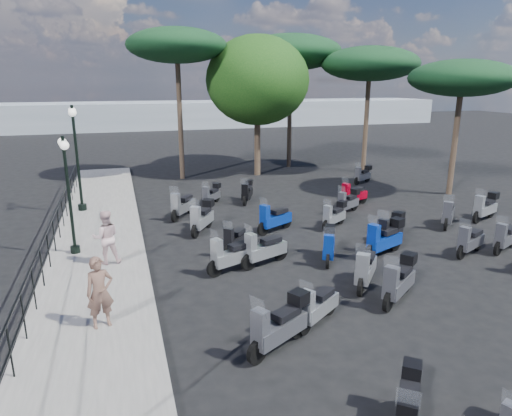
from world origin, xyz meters
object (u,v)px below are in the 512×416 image
object	(u,v)px
scooter_14	(384,239)
scooter_21	(334,216)
scooter_3	(264,250)
scooter_17	(247,193)
lamp_post_1	(68,188)
scooter_15	(390,232)
pine_2	(177,46)
pine_0	(291,53)
scooter_23	(353,195)
scooter_1	(279,326)
scooter_28	(485,207)
scooter_4	(235,240)
pine_3	(462,79)
scooter_8	(365,269)
scooter_11	(211,195)
pine_1	(370,64)
scooter_31	(232,256)
scooter_0	(407,410)
scooter_9	(329,246)
scooter_5	(182,206)
pedestrian_far	(106,237)
scooter_7	(399,281)
lamp_post_2	(77,152)
scooter_29	(363,175)
scooter_22	(348,202)
broadleaf_tree	(257,81)
scooter_30	(470,241)
scooter_2	(318,307)
scooter_10	(202,218)
scooter_16	(274,219)
scooter_27	(448,214)
scooter_26	(506,238)

from	to	relation	value
scooter_14	scooter_21	world-z (taller)	scooter_14
scooter_3	scooter_17	size ratio (longest dim) A/B	1.16
lamp_post_1	scooter_15	world-z (taller)	lamp_post_1
pine_2	pine_0	bearing A→B (deg)	14.03
scooter_23	scooter_1	bearing A→B (deg)	124.62
scooter_14	scooter_28	size ratio (longest dim) A/B	1.05
scooter_4	pine_3	world-z (taller)	pine_3
scooter_8	scooter_23	xyz separation A→B (m)	(3.81, 7.70, -0.02)
scooter_11	pine_1	distance (m)	13.22
scooter_11	scooter_31	bearing A→B (deg)	123.82
scooter_0	scooter_23	size ratio (longest dim) A/B	0.80
scooter_9	pine_1	world-z (taller)	pine_1
scooter_5	scooter_23	size ratio (longest dim) A/B	0.92
pedestrian_far	scooter_3	bearing A→B (deg)	161.37
scooter_7	scooter_8	world-z (taller)	scooter_8
lamp_post_2	pedestrian_far	distance (m)	6.79
scooter_23	pine_0	world-z (taller)	pine_0
pine_3	pine_0	bearing A→B (deg)	117.75
pedestrian_far	scooter_29	world-z (taller)	pedestrian_far
scooter_3	scooter_31	distance (m)	1.09
scooter_9	scooter_29	world-z (taller)	scooter_9
scooter_15	scooter_22	world-z (taller)	scooter_15
scooter_11	broadleaf_tree	bearing A→B (deg)	-83.31
pedestrian_far	scooter_7	distance (m)	8.48
scooter_8	broadleaf_tree	xyz separation A→B (m)	(1.71, 15.69, 4.99)
scooter_28	scooter_30	bearing A→B (deg)	108.57
pine_1	scooter_2	bearing A→B (deg)	-122.77
scooter_22	broadleaf_tree	xyz separation A→B (m)	(-1.32, 8.99, 5.01)
pedestrian_far	pine_0	xyz separation A→B (m)	(11.33, 14.31, 6.20)
scooter_3	pine_2	xyz separation A→B (m)	(-0.57, 13.69, 6.79)
pine_2	pine_3	xyz separation A→B (m)	(12.30, -7.67, -1.70)
scooter_2	scooter_10	bearing A→B (deg)	-25.38
scooter_10	scooter_16	world-z (taller)	scooter_10
scooter_2	scooter_17	size ratio (longest dim) A/B	0.95
scooter_16	scooter_17	world-z (taller)	scooter_16
scooter_5	scooter_22	bearing A→B (deg)	-154.44
pine_0	scooter_9	bearing A→B (deg)	-106.47
broadleaf_tree	lamp_post_1	bearing A→B (deg)	-130.89
pine_0	scooter_1	bearing A→B (deg)	-111.41
scooter_5	scooter_27	size ratio (longest dim) A/B	1.10
scooter_22	scooter_0	bearing A→B (deg)	124.76
lamp_post_1	pine_2	size ratio (longest dim) A/B	0.45
pine_0	pine_1	xyz separation A→B (m)	(3.83, -3.02, -0.74)
scooter_1	scooter_14	bearing A→B (deg)	-81.40
scooter_10	scooter_28	bearing A→B (deg)	-156.60
scooter_1	scooter_22	world-z (taller)	scooter_1
lamp_post_2	scooter_26	size ratio (longest dim) A/B	2.80
lamp_post_2	scooter_1	xyz separation A→B (m)	(4.60, -12.15, -2.12)
scooter_7	scooter_21	world-z (taller)	scooter_7
scooter_2	scooter_14	xyz separation A→B (m)	(3.90, 3.41, 0.11)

